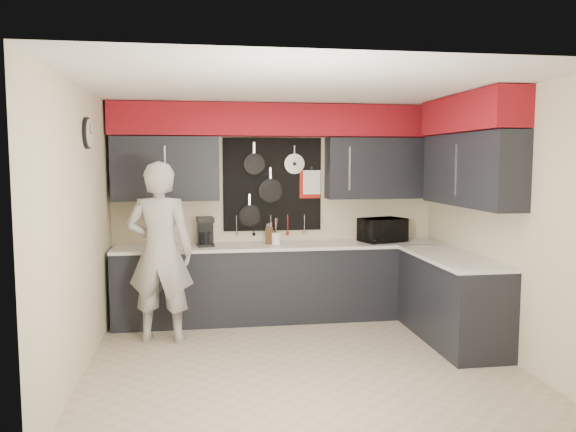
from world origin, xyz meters
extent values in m
plane|color=#BBAA91|center=(0.00, 0.00, 0.00)|extent=(4.00, 4.00, 0.00)
cube|color=beige|center=(0.00, 1.75, 1.30)|extent=(4.00, 0.01, 2.60)
cube|color=black|center=(-1.33, 1.59, 1.83)|extent=(1.24, 0.32, 0.75)
cube|color=black|center=(1.28, 1.59, 1.83)|extent=(1.34, 0.32, 0.75)
cube|color=maroon|center=(0.00, 1.57, 2.40)|extent=(3.94, 0.36, 0.38)
cube|color=black|center=(-0.05, 1.74, 1.62)|extent=(1.22, 0.03, 1.15)
cylinder|color=black|center=(-0.28, 1.70, 1.88)|extent=(0.26, 0.04, 0.26)
cylinder|color=black|center=(-0.08, 1.70, 1.55)|extent=(0.30, 0.04, 0.30)
cylinder|color=black|center=(-0.34, 1.70, 1.24)|extent=(0.27, 0.04, 0.27)
cylinder|color=silver|center=(0.22, 1.70, 1.88)|extent=(0.25, 0.02, 0.25)
cube|color=#B0130D|center=(0.42, 1.72, 1.62)|extent=(0.26, 0.01, 0.34)
cube|color=white|center=(0.44, 1.70, 1.65)|extent=(0.22, 0.01, 0.30)
cylinder|color=silver|center=(-0.50, 1.71, 1.13)|extent=(0.01, 0.01, 0.20)
cylinder|color=silver|center=(-0.29, 1.71, 1.13)|extent=(0.01, 0.01, 0.20)
cylinder|color=silver|center=(-0.08, 1.71, 1.13)|extent=(0.01, 0.01, 0.20)
cylinder|color=silver|center=(0.14, 1.71, 1.13)|extent=(0.01, 0.01, 0.20)
cylinder|color=silver|center=(0.35, 1.71, 1.13)|extent=(0.01, 0.01, 0.20)
cube|color=beige|center=(2.00, 0.00, 1.30)|extent=(0.01, 3.50, 2.60)
cube|color=black|center=(1.84, 0.30, 1.83)|extent=(0.32, 1.70, 0.75)
cube|color=maroon|center=(1.82, 0.30, 2.40)|extent=(0.36, 1.70, 0.38)
cube|color=beige|center=(-2.00, 0.00, 1.30)|extent=(0.01, 3.50, 2.60)
cylinder|color=black|center=(-1.98, 0.40, 2.18)|extent=(0.04, 0.30, 0.30)
cylinder|color=white|center=(-1.96, 0.40, 2.18)|extent=(0.01, 0.26, 0.26)
cube|color=black|center=(0.00, 1.45, 0.44)|extent=(3.90, 0.60, 0.88)
cube|color=white|center=(0.00, 1.44, 0.90)|extent=(3.90, 0.63, 0.04)
cube|color=black|center=(1.70, 0.35, 0.44)|extent=(0.60, 1.60, 0.88)
cube|color=white|center=(1.69, 0.35, 0.90)|extent=(0.63, 1.60, 0.04)
cube|color=black|center=(0.00, 1.19, 0.05)|extent=(3.90, 0.06, 0.10)
imported|color=black|center=(1.28, 1.44, 1.07)|extent=(0.62, 0.51, 0.29)
cube|color=#3A1E12|center=(-0.12, 1.47, 1.02)|extent=(0.10, 0.10, 0.20)
cylinder|color=white|center=(-0.05, 1.44, 0.99)|extent=(0.11, 0.11, 0.14)
cube|color=black|center=(-0.89, 1.41, 0.94)|extent=(0.21, 0.25, 0.03)
cube|color=black|center=(-0.89, 1.49, 1.10)|extent=(0.19, 0.09, 0.31)
cube|color=black|center=(-0.89, 1.41, 1.23)|extent=(0.21, 0.25, 0.06)
cylinder|color=black|center=(-0.89, 1.39, 1.02)|extent=(0.11, 0.11, 0.15)
imported|color=#BBBBB8|center=(-1.36, 0.82, 0.96)|extent=(0.77, 0.58, 1.92)
camera|label=1|loc=(-0.92, -5.17, 1.92)|focal=35.00mm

